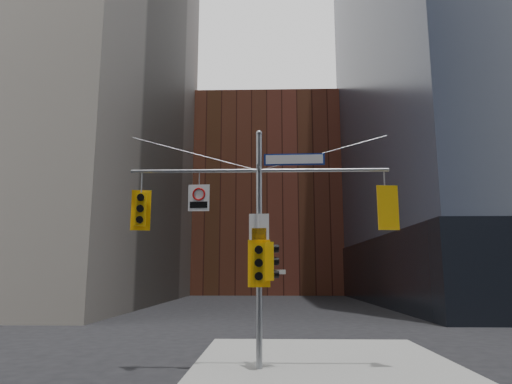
# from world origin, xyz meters

# --- Properties ---
(sidewalk_corner) EXTENTS (8.00, 8.00, 0.15)m
(sidewalk_corner) POSITION_xyz_m (2.00, 4.00, 0.07)
(sidewalk_corner) COLOR gray
(sidewalk_corner) RESTS_ON ground
(brick_midrise) EXTENTS (26.00, 20.00, 28.00)m
(brick_midrise) POSITION_xyz_m (0.00, 58.00, 14.00)
(brick_midrise) COLOR brown
(brick_midrise) RESTS_ON ground
(signal_assembly) EXTENTS (8.00, 0.80, 7.30)m
(signal_assembly) POSITION_xyz_m (0.00, 1.99, 4.42)
(signal_assembly) COLOR gray
(signal_assembly) RESTS_ON ground
(traffic_light_west_arm) EXTENTS (0.60, 0.54, 1.27)m
(traffic_light_west_arm) POSITION_xyz_m (-3.66, 2.01, 4.80)
(traffic_light_west_arm) COLOR #FFB80D
(traffic_light_west_arm) RESTS_ON ground
(traffic_light_east_arm) EXTENTS (0.64, 0.54, 1.35)m
(traffic_light_east_arm) POSITION_xyz_m (3.85, 1.99, 4.80)
(traffic_light_east_arm) COLOR #FFB80D
(traffic_light_east_arm) RESTS_ON ground
(traffic_light_pole_side) EXTENTS (0.48, 0.41, 1.14)m
(traffic_light_pole_side) POSITION_xyz_m (0.33, 2.01, 3.22)
(traffic_light_pole_side) COLOR #FFB80D
(traffic_light_pole_side) RESTS_ON ground
(traffic_light_pole_front) EXTENTS (0.67, 0.52, 1.40)m
(traffic_light_pole_front) POSITION_xyz_m (-0.00, 1.73, 3.16)
(traffic_light_pole_front) COLOR #FFB80D
(traffic_light_pole_front) RESTS_ON ground
(street_sign_blade) EXTENTS (1.89, 0.11, 0.37)m
(street_sign_blade) POSITION_xyz_m (1.10, 2.00, 6.35)
(street_sign_blade) COLOR navy
(street_sign_blade) RESTS_ON ground
(regulatory_sign_arm) EXTENTS (0.66, 0.11, 0.83)m
(regulatory_sign_arm) POSITION_xyz_m (-1.86, 1.97, 5.18)
(regulatory_sign_arm) COLOR silver
(regulatory_sign_arm) RESTS_ON ground
(regulatory_sign_pole) EXTENTS (0.60, 0.08, 0.79)m
(regulatory_sign_pole) POSITION_xyz_m (0.00, 1.88, 4.22)
(regulatory_sign_pole) COLOR silver
(regulatory_sign_pole) RESTS_ON ground
(street_blade_ew) EXTENTS (0.68, 0.07, 0.14)m
(street_blade_ew) POSITION_xyz_m (0.45, 2.00, 2.90)
(street_blade_ew) COLOR silver
(street_blade_ew) RESTS_ON ground
(street_blade_ns) EXTENTS (0.03, 0.72, 0.14)m
(street_blade_ns) POSITION_xyz_m (0.00, 2.45, 2.81)
(street_blade_ns) COLOR #145926
(street_blade_ns) RESTS_ON ground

